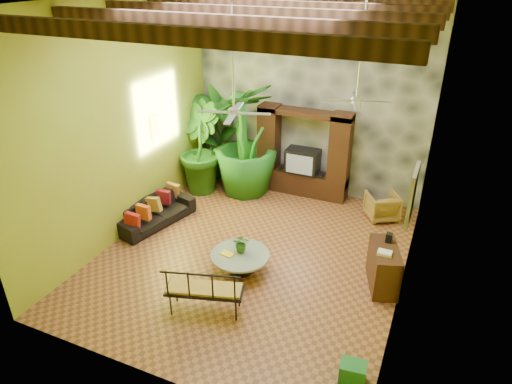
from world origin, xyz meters
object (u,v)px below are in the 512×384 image
at_px(ceiling_fan_front, 234,100).
at_px(tall_plant_c, 245,140).
at_px(wicker_armchair, 382,206).
at_px(ceiling_fan_back, 358,89).
at_px(entertainment_center, 303,159).
at_px(sofa, 155,212).
at_px(green_bin, 353,372).
at_px(side_console, 383,267).
at_px(coffee_table, 240,260).
at_px(tall_plant_a, 218,132).
at_px(tall_plant_b, 199,148).
at_px(iron_bench, 202,288).

height_order(ceiling_fan_front, tall_plant_c, ceiling_fan_front).
height_order(ceiling_fan_front, wicker_armchair, ceiling_fan_front).
relative_size(ceiling_fan_back, wicker_armchair, 2.63).
distance_m(entertainment_center, sofa, 3.99).
relative_size(ceiling_fan_back, tall_plant_c, 0.64).
distance_m(wicker_armchair, green_bin, 5.04).
relative_size(ceiling_fan_back, side_console, 1.80).
bearing_deg(coffee_table, tall_plant_a, 122.95).
bearing_deg(sofa, tall_plant_b, 11.94).
bearing_deg(entertainment_center, sofa, -132.41).
distance_m(wicker_armchair, coffee_table, 3.94).
relative_size(ceiling_fan_front, coffee_table, 1.60).
relative_size(side_console, green_bin, 2.72).
height_order(sofa, green_bin, sofa).
height_order(ceiling_fan_back, iron_bench, ceiling_fan_back).
bearing_deg(ceiling_fan_back, iron_bench, -117.52).
height_order(tall_plant_b, iron_bench, tall_plant_b).
distance_m(wicker_armchair, tall_plant_b, 4.86).
distance_m(ceiling_fan_front, side_console, 4.15).
xyz_separation_m(ceiling_fan_back, coffee_table, (-1.61, -1.84, -3.15)).
bearing_deg(side_console, tall_plant_c, 129.60).
height_order(wicker_armchair, side_console, side_console).
height_order(wicker_armchair, iron_bench, iron_bench).
height_order(entertainment_center, coffee_table, entertainment_center).
height_order(ceiling_fan_back, tall_plant_c, ceiling_fan_back).
bearing_deg(wicker_armchair, side_console, 69.11).
distance_m(ceiling_fan_front, sofa, 4.01).
height_order(tall_plant_a, tall_plant_c, tall_plant_c).
bearing_deg(iron_bench, green_bin, -24.68).
bearing_deg(side_console, green_bin, -107.99).
xyz_separation_m(entertainment_center, side_console, (2.65, -3.10, -0.55)).
height_order(ceiling_fan_back, tall_plant_b, ceiling_fan_back).
distance_m(wicker_armchair, iron_bench, 5.17).
distance_m(entertainment_center, ceiling_fan_front, 4.30).
bearing_deg(entertainment_center, coffee_table, -90.20).
height_order(ceiling_fan_front, sofa, ceiling_fan_front).
height_order(entertainment_center, tall_plant_b, tall_plant_b).
bearing_deg(iron_bench, tall_plant_b, 103.64).
relative_size(ceiling_fan_front, sofa, 0.95).
xyz_separation_m(wicker_armchair, side_console, (0.46, -2.58, 0.09)).
bearing_deg(tall_plant_a, coffee_table, -57.05).
xyz_separation_m(iron_bench, green_bin, (2.73, -0.39, -0.38)).
xyz_separation_m(tall_plant_c, green_bin, (4.05, -5.01, -1.29)).
relative_size(ceiling_fan_front, iron_bench, 1.31).
height_order(tall_plant_b, tall_plant_c, tall_plant_c).
relative_size(wicker_armchair, side_console, 0.68).
bearing_deg(tall_plant_b, tall_plant_c, 16.78).
distance_m(sofa, tall_plant_b, 2.21).
bearing_deg(sofa, side_console, -78.00).
bearing_deg(ceiling_fan_front, coffee_table, -52.55).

